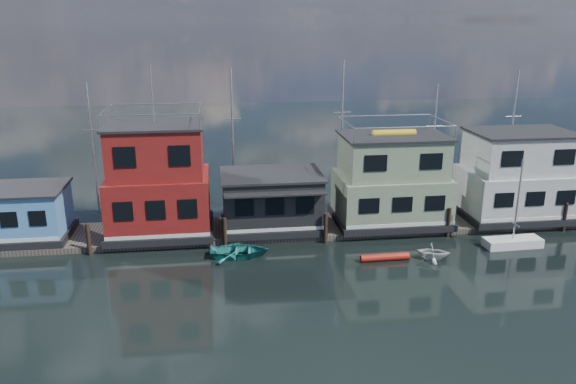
{
  "coord_description": "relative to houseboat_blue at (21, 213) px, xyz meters",
  "views": [
    {
      "loc": [
        -4.38,
        -26.85,
        15.03
      ],
      "look_at": [
        0.73,
        12.0,
        3.0
      ],
      "focal_mm": 35.0,
      "sensor_mm": 36.0,
      "label": 1
    }
  ],
  "objects": [
    {
      "name": "houseboat_white",
      "position": [
        36.5,
        0.0,
        1.33
      ],
      "size": [
        8.4,
        5.9,
        6.66
      ],
      "color": "black",
      "rests_on": "dock"
    },
    {
      "name": "ground",
      "position": [
        18.0,
        -12.0,
        -2.21
      ],
      "size": [
        160.0,
        160.0,
        0.0
      ],
      "primitive_type": "plane",
      "color": "black",
      "rests_on": "ground"
    },
    {
      "name": "day_sailer",
      "position": [
        33.74,
        -5.14,
        -1.82
      ],
      "size": [
        4.0,
        1.45,
        6.25
      ],
      "rotation": [
        0.0,
        0.0,
        0.03
      ],
      "color": "white",
      "rests_on": "ground"
    },
    {
      "name": "houseboat_red",
      "position": [
        9.5,
        0.0,
        1.9
      ],
      "size": [
        7.4,
        5.9,
        11.86
      ],
      "color": "black",
      "rests_on": "dock"
    },
    {
      "name": "houseboat_blue",
      "position": [
        0.0,
        0.0,
        0.0
      ],
      "size": [
        6.4,
        4.9,
        3.66
      ],
      "color": "black",
      "rests_on": "dock"
    },
    {
      "name": "dock",
      "position": [
        18.0,
        0.0,
        -2.01
      ],
      "size": [
        48.0,
        5.0,
        0.4
      ],
      "primitive_type": "cube",
      "color": "#595147",
      "rests_on": "ground"
    },
    {
      "name": "houseboat_dark",
      "position": [
        17.5,
        -0.02,
        0.21
      ],
      "size": [
        7.4,
        6.1,
        4.06
      ],
      "color": "black",
      "rests_on": "dock"
    },
    {
      "name": "red_kayak",
      "position": [
        24.27,
        -6.28,
        -1.97
      ],
      "size": [
        3.25,
        0.53,
        0.48
      ],
      "primitive_type": "cylinder",
      "rotation": [
        0.0,
        1.57,
        0.02
      ],
      "color": "red",
      "rests_on": "ground"
    },
    {
      "name": "pilings",
      "position": [
        17.67,
        -2.8,
        -1.11
      ],
      "size": [
        42.28,
        0.28,
        2.2
      ],
      "color": "#2D2116",
      "rests_on": "ground"
    },
    {
      "name": "dinghy_white",
      "position": [
        27.43,
        -6.5,
        -1.64
      ],
      "size": [
        2.64,
        2.45,
        1.13
      ],
      "primitive_type": "imported",
      "rotation": [
        0.0,
        0.0,
        1.24
      ],
      "color": "silver",
      "rests_on": "ground"
    },
    {
      "name": "background_masts",
      "position": [
        22.76,
        6.0,
        3.35
      ],
      "size": [
        36.4,
        0.16,
        12.0
      ],
      "color": "silver",
      "rests_on": "ground"
    },
    {
      "name": "houseboat_green",
      "position": [
        26.5,
        0.0,
        1.34
      ],
      "size": [
        8.4,
        5.9,
        7.03
      ],
      "color": "black",
      "rests_on": "dock"
    },
    {
      "name": "dinghy_teal",
      "position": [
        14.9,
        -4.39,
        -1.8
      ],
      "size": [
        4.1,
        3.06,
        0.81
      ],
      "primitive_type": "imported",
      "rotation": [
        0.0,
        0.0,
        1.5
      ],
      "color": "teal",
      "rests_on": "ground"
    }
  ]
}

